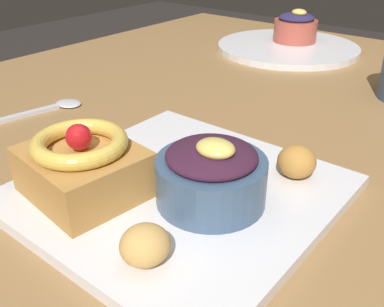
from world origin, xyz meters
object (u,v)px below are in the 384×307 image
at_px(berry_ramekin, 211,174).
at_px(spoon, 51,108).
at_px(back_plate, 288,47).
at_px(back_ramekin, 296,27).
at_px(fritter_middle, 145,245).
at_px(fritter_front, 297,162).
at_px(cake_slice, 83,165).
at_px(front_plate, 179,192).

bearing_deg(berry_ramekin, spoon, 170.41).
distance_m(berry_ramekin, back_plate, 0.59).
height_order(back_ramekin, spoon, back_ramekin).
bearing_deg(berry_ramekin, fritter_middle, -84.10).
relative_size(fritter_front, spoon, 0.30).
xyz_separation_m(fritter_middle, back_plate, (-0.22, 0.64, -0.02)).
xyz_separation_m(fritter_front, spoon, (-0.36, -0.03, -0.03)).
relative_size(fritter_middle, spoon, 0.31).
height_order(cake_slice, berry_ramekin, cake_slice).
relative_size(back_ramekin, spoon, 0.70).
relative_size(fritter_middle, back_plate, 0.14).
bearing_deg(fritter_front, front_plate, -131.04).
xyz_separation_m(front_plate, back_plate, (-0.18, 0.55, 0.00)).
bearing_deg(fritter_middle, spoon, 155.92).
bearing_deg(fritter_middle, back_ramekin, 108.55).
relative_size(berry_ramekin, back_plate, 0.35).
height_order(front_plate, cake_slice, cake_slice).
xyz_separation_m(cake_slice, fritter_middle, (0.11, -0.03, -0.01)).
distance_m(cake_slice, spoon, 0.25).
relative_size(cake_slice, spoon, 0.90).
height_order(front_plate, spoon, front_plate).
relative_size(berry_ramekin, fritter_front, 2.59).
bearing_deg(back_ramekin, fritter_front, -62.56).
relative_size(front_plate, fritter_middle, 6.93).
bearing_deg(front_plate, cake_slice, -135.30).
height_order(berry_ramekin, back_plate, berry_ramekin).
relative_size(front_plate, spoon, 2.14).
bearing_deg(cake_slice, berry_ramekin, 31.82).
xyz_separation_m(front_plate, cake_slice, (-0.06, -0.06, 0.03)).
bearing_deg(fritter_front, berry_ramekin, -114.07).
height_order(back_plate, spoon, back_plate).
height_order(berry_ramekin, spoon, berry_ramekin).
distance_m(cake_slice, back_ramekin, 0.65).
height_order(front_plate, fritter_middle, fritter_middle).
height_order(front_plate, back_plate, same).
xyz_separation_m(front_plate, back_ramekin, (-0.18, 0.58, 0.03)).
height_order(fritter_middle, back_plate, fritter_middle).
relative_size(berry_ramekin, fritter_middle, 2.54).
bearing_deg(back_plate, front_plate, -72.21).
height_order(cake_slice, spoon, cake_slice).
distance_m(fritter_front, spoon, 0.36).
bearing_deg(cake_slice, fritter_front, 47.14).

